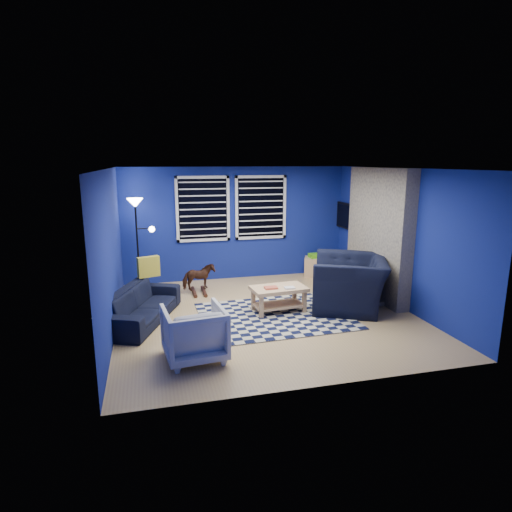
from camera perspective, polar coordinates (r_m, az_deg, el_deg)
The scene contains 18 objects.
floor at distance 7.53m, azimuth 1.36°, elevation -7.82°, with size 5.00×5.00×0.00m, color tan.
ceiling at distance 7.06m, azimuth 1.47°, elevation 11.58°, with size 5.00×5.00×0.00m, color white.
wall_back at distance 9.59m, azimuth -2.60°, elevation 4.34°, with size 5.00×5.00×0.00m, color navy.
wall_left at distance 6.96m, azimuth -18.84°, elevation 0.52°, with size 5.00×5.00×0.00m, color navy.
wall_right at distance 8.21m, azimuth 18.50°, elevation 2.30°, with size 5.00×5.00×0.00m, color navy.
fireplace at distance 8.56m, azimuth 15.89°, elevation 2.51°, with size 0.65×2.00×2.50m.
window_left at distance 9.38m, azimuth -7.09°, elevation 6.23°, with size 1.17×0.06×1.42m.
window_right at distance 9.63m, azimuth 0.66°, elevation 6.48°, with size 1.17×0.06×1.42m.
tv at distance 9.88m, azimuth 12.09°, elevation 5.20°, with size 0.07×1.00×0.58m.
rug at distance 7.46m, azimuth 2.50°, elevation -7.95°, with size 2.50×2.00×0.02m, color black.
sofa at distance 7.39m, azimuth -15.08°, elevation -6.37°, with size 0.75×1.92×0.56m, color black.
armchair_big at distance 7.92m, azimuth 12.37°, elevation -3.52°, with size 1.25×1.43×0.93m, color black.
armchair_bent at distance 5.87m, azimuth -8.24°, elevation -10.13°, with size 0.79×0.81×0.74m, color gray.
rocking_horse at distance 8.66m, azimuth -7.66°, elevation -2.82°, with size 0.64×0.29×0.54m, color #452216.
coffee_table at distance 7.57m, azimuth 3.03°, elevation -5.07°, with size 1.00×0.63×0.47m.
cabinet at distance 9.98m, azimuth 8.05°, elevation -1.37°, with size 0.63×0.54×0.54m.
floor_lamp at distance 8.93m, azimuth -15.60°, elevation 5.23°, with size 0.52×0.32×1.89m.
throw_pillow at distance 7.98m, azimuth -14.13°, elevation -1.40°, with size 0.39×0.12×0.37m, color gold.
Camera 1 is at (-1.89, -6.80, 2.62)m, focal length 30.00 mm.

